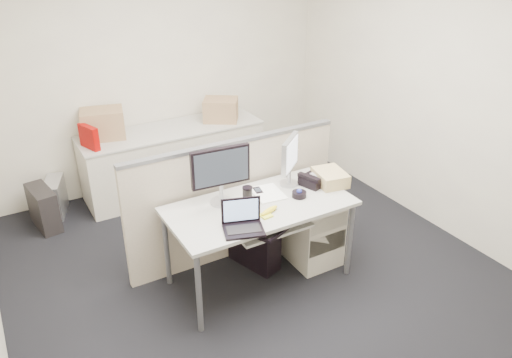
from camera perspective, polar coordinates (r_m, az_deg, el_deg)
floor at (r=4.42m, az=0.38°, el=-11.24°), size 4.00×4.50×0.01m
wall_back at (r=5.71m, az=-11.33°, el=12.38°), size 4.00×0.02×2.70m
wall_right at (r=5.01m, az=20.85°, el=9.16°), size 0.02×4.50×2.70m
desk at (r=4.05m, az=0.41°, el=-3.75°), size 1.50×0.75×0.73m
keyboard_tray at (r=3.94m, az=1.74°, el=-5.46°), size 0.62×0.32×0.02m
drawer_pedestal at (r=4.52m, az=6.12°, el=-5.39°), size 0.40×0.55×0.65m
cubicle_partition at (r=4.44m, az=-2.50°, el=-2.50°), size 2.00×0.06×1.10m
back_counter at (r=5.75m, az=-9.38°, el=2.15°), size 2.00×0.60×0.72m
monitor_main at (r=3.94m, az=-4.04°, el=0.34°), size 0.50×0.23×0.48m
monitor_small at (r=4.24m, az=3.86°, el=1.95°), size 0.38×0.36×0.43m
laptop at (r=3.62m, az=-1.44°, el=-4.51°), size 0.35×0.30×0.22m
trackball at (r=4.13m, az=4.96°, el=-1.75°), size 0.14×0.14×0.05m
desk_phone at (r=4.35m, az=6.71°, el=-0.09°), size 0.28×0.26×0.07m
paper_stack at (r=4.17m, az=1.36°, el=-1.65°), size 0.27×0.32×0.01m
sticky_pad at (r=3.86m, az=1.13°, el=-4.19°), size 0.09×0.09×0.01m
travel_mug at (r=3.95m, az=-0.98°, el=-2.14°), size 0.09×0.09×0.16m
banana at (r=3.89m, az=1.53°, el=-3.62°), size 0.19×0.11×0.04m
cellphone at (r=4.21m, az=0.21°, el=-1.35°), size 0.08×0.13×0.02m
manila_folders at (r=4.37m, az=8.47°, el=0.18°), size 0.29×0.34×0.11m
keyboard at (r=3.92m, az=2.68°, el=-5.22°), size 0.53×0.36×0.03m
pc_tower_desk at (r=4.46m, az=-0.20°, el=-7.34°), size 0.32×0.51×0.44m
pc_tower_spare_dark at (r=5.44m, az=-23.11°, el=-3.06°), size 0.25×0.48×0.43m
pc_tower_spare_silver at (r=5.65m, az=-21.95°, el=-1.92°), size 0.29×0.44×0.38m
cardboard_box_left at (r=5.48m, az=-17.09°, el=5.97°), size 0.49×0.41×0.32m
cardboard_box_right at (r=5.76m, az=-4.04°, el=7.81°), size 0.48×0.45×0.27m
red_binder at (r=5.26m, az=-18.53°, el=4.46°), size 0.15×0.28×0.25m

